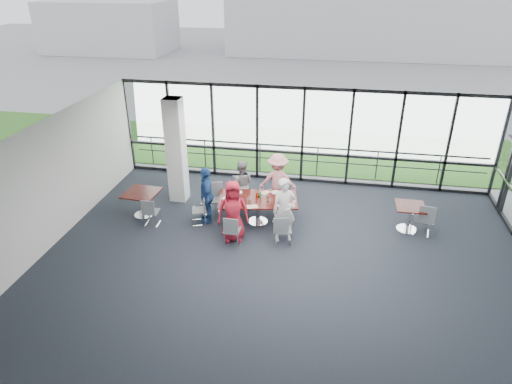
% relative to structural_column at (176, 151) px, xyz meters
% --- Properties ---
extents(floor, '(12.00, 10.00, 0.02)m').
position_rel_structural_column_xyz_m(floor, '(3.60, -3.00, -1.61)').
color(floor, '#1F232D').
rests_on(floor, ground).
extents(ceiling, '(12.00, 10.00, 0.04)m').
position_rel_structural_column_xyz_m(ceiling, '(3.60, -3.00, 1.60)').
color(ceiling, white).
rests_on(ceiling, ground).
extents(wall_left, '(0.10, 10.00, 3.20)m').
position_rel_structural_column_xyz_m(wall_left, '(-2.40, -3.00, 0.00)').
color(wall_left, silver).
rests_on(wall_left, ground).
extents(curtain_wall_back, '(12.00, 0.10, 3.20)m').
position_rel_structural_column_xyz_m(curtain_wall_back, '(3.60, 2.00, 0.00)').
color(curtain_wall_back, white).
rests_on(curtain_wall_back, ground).
extents(exit_door, '(0.12, 1.60, 2.10)m').
position_rel_structural_column_xyz_m(exit_door, '(9.60, 0.75, -0.55)').
color(exit_door, black).
rests_on(exit_door, ground).
extents(structural_column, '(0.50, 0.50, 3.20)m').
position_rel_structural_column_xyz_m(structural_column, '(0.00, 0.00, 0.00)').
color(structural_column, white).
rests_on(structural_column, ground).
extents(apron, '(80.00, 70.00, 0.02)m').
position_rel_structural_column_xyz_m(apron, '(3.60, 7.00, -1.62)').
color(apron, gray).
rests_on(apron, ground).
extents(grass_strip, '(80.00, 5.00, 0.01)m').
position_rel_structural_column_xyz_m(grass_strip, '(3.60, 5.00, -1.59)').
color(grass_strip, '#2F5D1D').
rests_on(grass_strip, ground).
extents(hangar_main, '(24.00, 10.00, 6.00)m').
position_rel_structural_column_xyz_m(hangar_main, '(7.60, 29.00, 1.40)').
color(hangar_main, '#B8B9BE').
rests_on(hangar_main, ground).
extents(hangar_aux, '(10.00, 6.00, 4.00)m').
position_rel_structural_column_xyz_m(hangar_aux, '(-14.40, 25.00, 0.40)').
color(hangar_aux, '#B8B9BE').
rests_on(hangar_aux, ground).
extents(guard_rail, '(12.00, 0.06, 0.06)m').
position_rel_structural_column_xyz_m(guard_rail, '(3.60, 2.60, -1.10)').
color(guard_rail, '#2D2D33').
rests_on(guard_rail, ground).
extents(main_table, '(2.33, 1.54, 0.75)m').
position_rel_structural_column_xyz_m(main_table, '(2.66, -1.01, -0.96)').
color(main_table, '#350A07').
rests_on(main_table, ground).
extents(side_table_left, '(0.99, 0.99, 0.75)m').
position_rel_structural_column_xyz_m(side_table_left, '(-0.69, -1.21, -0.96)').
color(side_table_left, '#350A07').
rests_on(side_table_left, ground).
extents(side_table_right, '(0.77, 0.77, 0.75)m').
position_rel_structural_column_xyz_m(side_table_right, '(6.78, -0.69, -0.98)').
color(side_table_right, '#350A07').
rests_on(side_table_right, ground).
extents(diner_near_left, '(0.94, 0.74, 1.68)m').
position_rel_structural_column_xyz_m(diner_near_left, '(2.17, -2.00, -0.76)').
color(diner_near_left, '#A81929').
rests_on(diner_near_left, ground).
extents(diner_near_right, '(0.77, 0.67, 1.76)m').
position_rel_structural_column_xyz_m(diner_near_right, '(3.49, -1.78, -0.72)').
color(diner_near_right, silver).
rests_on(diner_near_right, ground).
extents(diner_far_left, '(0.78, 0.53, 1.51)m').
position_rel_structural_column_xyz_m(diner_far_left, '(2.02, -0.22, -0.85)').
color(diner_far_left, gray).
rests_on(diner_far_left, ground).
extents(diner_far_right, '(1.15, 0.67, 1.71)m').
position_rel_structural_column_xyz_m(diner_far_right, '(3.07, -0.00, -0.75)').
color(diner_far_right, '#DA8085').
rests_on(diner_far_right, ground).
extents(diner_end, '(0.80, 1.09, 1.65)m').
position_rel_structural_column_xyz_m(diner_end, '(1.23, -1.18, -0.77)').
color(diner_end, navy).
rests_on(diner_end, ground).
extents(chair_main_nl, '(0.42, 0.42, 0.83)m').
position_rel_structural_column_xyz_m(chair_main_nl, '(2.20, -2.24, -1.18)').
color(chair_main_nl, slate).
rests_on(chair_main_nl, ground).
extents(chair_main_nr, '(0.49, 0.49, 0.83)m').
position_rel_structural_column_xyz_m(chair_main_nr, '(3.50, -1.99, -1.18)').
color(chair_main_nr, slate).
rests_on(chair_main_nr, ground).
extents(chair_main_fl, '(0.42, 0.42, 0.81)m').
position_rel_structural_column_xyz_m(chair_main_fl, '(1.87, -0.01, -1.19)').
color(chair_main_fl, slate).
rests_on(chair_main_fl, ground).
extents(chair_main_fr, '(0.54, 0.54, 0.85)m').
position_rel_structural_column_xyz_m(chair_main_fr, '(3.06, 0.14, -1.18)').
color(chair_main_fr, slate).
rests_on(chair_main_fr, ground).
extents(chair_main_end, '(0.51, 0.51, 0.82)m').
position_rel_structural_column_xyz_m(chair_main_end, '(1.05, -1.36, -1.19)').
color(chair_main_end, slate).
rests_on(chair_main_end, ground).
extents(chair_spare_la, '(0.42, 0.42, 0.81)m').
position_rel_structural_column_xyz_m(chair_spare_la, '(-0.25, -1.66, -1.20)').
color(chair_spare_la, slate).
rests_on(chair_spare_la, ground).
extents(chair_spare_lb, '(0.56, 0.56, 0.92)m').
position_rel_structural_column_xyz_m(chair_spare_lb, '(1.26, -0.78, -1.14)').
color(chair_spare_lb, slate).
rests_on(chair_spare_lb, ground).
extents(chair_spare_r, '(0.52, 0.52, 0.90)m').
position_rel_structural_column_xyz_m(chair_spare_r, '(7.14, -0.81, -1.15)').
color(chair_spare_r, slate).
rests_on(chair_spare_r, ground).
extents(plate_nl, '(0.26, 0.26, 0.01)m').
position_rel_structural_column_xyz_m(plate_nl, '(2.09, -1.55, -0.84)').
color(plate_nl, white).
rests_on(plate_nl, main_table).
extents(plate_nr, '(0.24, 0.24, 0.01)m').
position_rel_structural_column_xyz_m(plate_nr, '(3.37, -1.32, -0.84)').
color(plate_nr, white).
rests_on(plate_nr, main_table).
extents(plate_fl, '(0.24, 0.24, 0.01)m').
position_rel_structural_column_xyz_m(plate_fl, '(2.04, -0.73, -0.84)').
color(plate_fl, white).
rests_on(plate_fl, main_table).
extents(plate_fr, '(0.24, 0.24, 0.01)m').
position_rel_structural_column_xyz_m(plate_fr, '(3.09, -0.55, -0.84)').
color(plate_fr, white).
rests_on(plate_fr, main_table).
extents(plate_end, '(0.24, 0.24, 0.01)m').
position_rel_structural_column_xyz_m(plate_end, '(1.80, -1.19, -0.84)').
color(plate_end, white).
rests_on(plate_end, main_table).
extents(tumbler_a, '(0.07, 0.07, 0.14)m').
position_rel_structural_column_xyz_m(tumbler_a, '(2.48, -1.34, -0.78)').
color(tumbler_a, white).
rests_on(tumbler_a, main_table).
extents(tumbler_b, '(0.07, 0.07, 0.14)m').
position_rel_structural_column_xyz_m(tumbler_b, '(2.95, -1.14, -0.78)').
color(tumbler_b, white).
rests_on(tumbler_b, main_table).
extents(tumbler_c, '(0.07, 0.07, 0.13)m').
position_rel_structural_column_xyz_m(tumbler_c, '(2.63, -0.73, -0.78)').
color(tumbler_c, white).
rests_on(tumbler_c, main_table).
extents(tumbler_d, '(0.06, 0.06, 0.13)m').
position_rel_structural_column_xyz_m(tumbler_d, '(1.98, -1.31, -0.79)').
color(tumbler_d, white).
rests_on(tumbler_d, main_table).
extents(menu_a, '(0.35, 0.30, 0.00)m').
position_rel_structural_column_xyz_m(menu_a, '(2.59, -1.50, -0.85)').
color(menu_a, white).
rests_on(menu_a, main_table).
extents(menu_b, '(0.29, 0.20, 0.00)m').
position_rel_structural_column_xyz_m(menu_b, '(3.56, -1.23, -0.85)').
color(menu_b, white).
rests_on(menu_b, main_table).
extents(menu_c, '(0.33, 0.34, 0.00)m').
position_rel_structural_column_xyz_m(menu_c, '(2.80, -0.60, -0.85)').
color(menu_c, white).
rests_on(menu_c, main_table).
extents(condiment_caddy, '(0.10, 0.07, 0.04)m').
position_rel_structural_column_xyz_m(condiment_caddy, '(2.65, -0.89, -0.83)').
color(condiment_caddy, black).
rests_on(condiment_caddy, main_table).
extents(ketchup_bottle, '(0.06, 0.06, 0.18)m').
position_rel_structural_column_xyz_m(ketchup_bottle, '(2.62, -1.00, -0.76)').
color(ketchup_bottle, '#B81400').
rests_on(ketchup_bottle, main_table).
extents(green_bottle, '(0.05, 0.05, 0.20)m').
position_rel_structural_column_xyz_m(green_bottle, '(2.72, -0.98, -0.75)').
color(green_bottle, '#297D2A').
rests_on(green_bottle, main_table).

